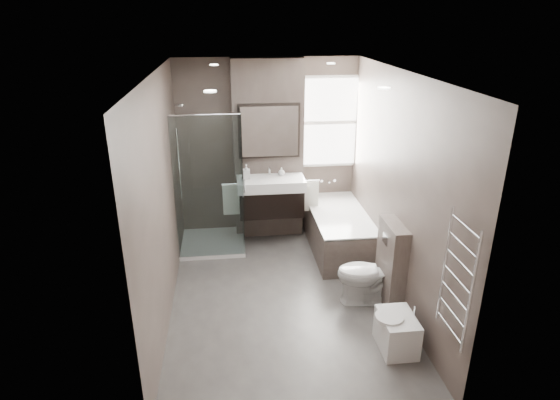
{
  "coord_description": "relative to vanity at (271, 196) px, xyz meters",
  "views": [
    {
      "loc": [
        -0.58,
        -4.73,
        3.16
      ],
      "look_at": [
        -0.02,
        0.15,
        1.18
      ],
      "focal_mm": 30.0,
      "sensor_mm": 36.0,
      "label": 1
    }
  ],
  "objects": [
    {
      "name": "room",
      "position": [
        0.0,
        -1.43,
        0.56
      ],
      "size": [
        2.7,
        3.9,
        2.7
      ],
      "color": "#4F4B48",
      "rests_on": "ground"
    },
    {
      "name": "vanity_pier",
      "position": [
        0.0,
        0.35,
        0.56
      ],
      "size": [
        1.0,
        0.25,
        2.6
      ],
      "primitive_type": "cube",
      "color": "#524741",
      "rests_on": "ground"
    },
    {
      "name": "vanity",
      "position": [
        0.0,
        0.0,
        0.0
      ],
      "size": [
        0.95,
        0.47,
        0.66
      ],
      "color": "black",
      "rests_on": "vanity_pier"
    },
    {
      "name": "mirror_cabinet",
      "position": [
        0.0,
        0.19,
        0.89
      ],
      "size": [
        0.86,
        0.08,
        0.76
      ],
      "color": "black",
      "rests_on": "vanity_pier"
    },
    {
      "name": "towel_left",
      "position": [
        -0.56,
        -0.02,
        -0.02
      ],
      "size": [
        0.24,
        0.06,
        0.44
      ],
      "primitive_type": "cube",
      "color": "silver",
      "rests_on": "vanity_pier"
    },
    {
      "name": "towel_right",
      "position": [
        0.56,
        -0.02,
        -0.02
      ],
      "size": [
        0.24,
        0.06,
        0.44
      ],
      "primitive_type": "cube",
      "color": "silver",
      "rests_on": "vanity_pier"
    },
    {
      "name": "shower_enclosure",
      "position": [
        -0.75,
        -0.08,
        -0.25
      ],
      "size": [
        0.9,
        0.9,
        2.0
      ],
      "color": "white",
      "rests_on": "ground"
    },
    {
      "name": "bathtub",
      "position": [
        0.92,
        -0.33,
        -0.43
      ],
      "size": [
        0.75,
        1.6,
        0.57
      ],
      "color": "#524741",
      "rests_on": "ground"
    },
    {
      "name": "window",
      "position": [
        0.9,
        0.45,
        0.93
      ],
      "size": [
        0.98,
        0.06,
        1.33
      ],
      "color": "white",
      "rests_on": "room"
    },
    {
      "name": "toilet",
      "position": [
        0.97,
        -1.64,
        -0.37
      ],
      "size": [
        0.77,
        0.51,
        0.74
      ],
      "primitive_type": "imported",
      "rotation": [
        0.0,
        0.0,
        -1.71
      ],
      "color": "white",
      "rests_on": "ground"
    },
    {
      "name": "cistern_box",
      "position": [
        1.21,
        -1.68,
        -0.24
      ],
      "size": [
        0.19,
        0.55,
        1.0
      ],
      "color": "#524741",
      "rests_on": "ground"
    },
    {
      "name": "bidet",
      "position": [
        1.01,
        -2.48,
        -0.54
      ],
      "size": [
        0.4,
        0.47,
        0.49
      ],
      "color": "white",
      "rests_on": "ground"
    },
    {
      "name": "towel_radiator",
      "position": [
        1.25,
        -3.03,
        0.38
      ],
      "size": [
        0.03,
        0.49,
        1.1
      ],
      "color": "silver",
      "rests_on": "room"
    },
    {
      "name": "soap_bottle_a",
      "position": [
        -0.34,
        0.03,
        0.36
      ],
      "size": [
        0.09,
        0.09,
        0.2
      ],
      "primitive_type": "imported",
      "color": "white",
      "rests_on": "vanity"
    },
    {
      "name": "soap_bottle_b",
      "position": [
        0.16,
        0.11,
        0.32
      ],
      "size": [
        0.09,
        0.09,
        0.12
      ],
      "primitive_type": "imported",
      "color": "white",
      "rests_on": "vanity"
    }
  ]
}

